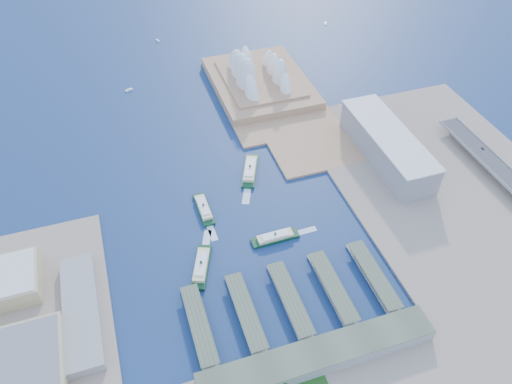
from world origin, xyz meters
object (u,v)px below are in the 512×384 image
object	(u,v)px
ferry_a	(203,207)
ferry_c	(201,265)
opera_house	(260,67)
ferry_b	(250,169)
ferry_d	(275,236)
car_c	(483,149)
toaster_building	(387,146)

from	to	relation	value
ferry_a	ferry_c	distance (m)	78.10
ferry_a	opera_house	bearing A→B (deg)	56.88
ferry_a	ferry_b	xyz separation A→B (m)	(66.42, 43.43, 0.75)
opera_house	ferry_b	distance (m)	187.99
opera_house	ferry_d	world-z (taller)	opera_house
ferry_c	car_c	bearing A→B (deg)	-149.33
opera_house	toaster_building	world-z (taller)	opera_house
car_c	ferry_c	bearing A→B (deg)	-171.12
ferry_a	car_c	world-z (taller)	car_c
ferry_c	car_c	size ratio (longest dim) A/B	11.95
toaster_building	ferry_b	distance (m)	163.42
toaster_building	ferry_c	distance (m)	264.22
ferry_b	ferry_c	distance (m)	147.31
ferry_a	toaster_building	bearing A→B (deg)	3.22
ferry_b	car_c	distance (m)	276.80
opera_house	ferry_b	bearing A→B (deg)	-112.21
opera_house	ferry_d	bearing A→B (deg)	-105.60
ferry_c	ferry_d	distance (m)	80.71
ferry_b	car_c	world-z (taller)	car_c
ferry_a	ferry_c	world-z (taller)	ferry_c
opera_house	car_c	size ratio (longest dim) A/B	40.34
opera_house	ferry_a	bearing A→B (deg)	-122.37
ferry_c	ferry_d	size ratio (longest dim) A/B	1.08
ferry_d	ferry_a	bearing A→B (deg)	42.23
toaster_building	ferry_d	bearing A→B (deg)	-154.89
opera_house	ferry_a	distance (m)	256.88
toaster_building	ferry_b	world-z (taller)	toaster_building
ferry_d	car_c	world-z (taller)	car_c
ferry_b	car_c	bearing A→B (deg)	10.16
ferry_a	car_c	bearing A→B (deg)	-4.09
opera_house	car_c	distance (m)	308.62
ferry_d	car_c	xyz separation A→B (m)	(276.81, 43.34, 10.83)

